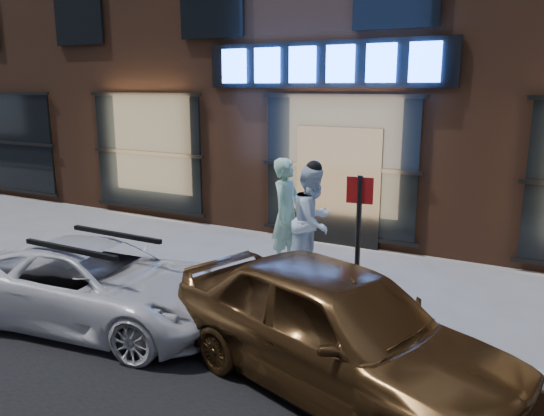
{
  "coord_description": "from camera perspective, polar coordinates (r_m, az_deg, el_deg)",
  "views": [
    {
      "loc": [
        3.83,
        -5.97,
        3.17
      ],
      "look_at": [
        -0.26,
        1.6,
        1.2
      ],
      "focal_mm": 35.0,
      "sensor_mm": 36.0,
      "label": 1
    }
  ],
  "objects": [
    {
      "name": "ground",
      "position": [
        7.77,
        -4.02,
        -11.21
      ],
      "size": [
        90.0,
        90.0,
        0.0
      ],
      "primitive_type": "plane",
      "color": "slate",
      "rests_on": "ground"
    },
    {
      "name": "sign_post",
      "position": [
        6.84,
        9.23,
        -3.41
      ],
      "size": [
        0.34,
        0.07,
        2.1
      ],
      "rotation": [
        0.0,
        0.0,
        0.11
      ],
      "color": "#262628",
      "rests_on": "ground"
    },
    {
      "name": "gold_sedan",
      "position": [
        5.76,
        6.93,
        -12.64
      ],
      "size": [
        4.39,
        2.8,
        1.39
      ],
      "primitive_type": "imported",
      "rotation": [
        0.0,
        0.0,
        1.27
      ],
      "color": "brown",
      "rests_on": "ground"
    },
    {
      "name": "white_suv",
      "position": [
        7.65,
        -18.26,
        -7.78
      ],
      "size": [
        4.21,
        2.38,
        1.11
      ],
      "primitive_type": "imported",
      "rotation": [
        0.0,
        0.0,
        1.71
      ],
      "color": "silver",
      "rests_on": "ground"
    },
    {
      "name": "storefront_building",
      "position": [
        14.61,
        13.78,
        20.33
      ],
      "size": [
        30.2,
        8.28,
        10.3
      ],
      "color": "#54301E",
      "rests_on": "ground"
    },
    {
      "name": "man_cap",
      "position": [
        9.0,
        4.43,
        -1.44
      ],
      "size": [
        0.84,
        1.01,
        1.9
      ],
      "primitive_type": "imported",
      "rotation": [
        0.0,
        0.0,
        1.44
      ],
      "color": "white",
      "rests_on": "ground"
    },
    {
      "name": "man_bowtie",
      "position": [
        9.37,
        1.57,
        -0.6
      ],
      "size": [
        0.49,
        0.73,
        1.97
      ],
      "primitive_type": "imported",
      "rotation": [
        0.0,
        0.0,
        1.54
      ],
      "color": "#9ED0BB",
      "rests_on": "ground"
    },
    {
      "name": "curb",
      "position": [
        7.75,
        -4.02,
        -10.81
      ],
      "size": [
        60.0,
        0.25,
        0.12
      ],
      "primitive_type": "cube",
      "color": "gray",
      "rests_on": "ground"
    }
  ]
}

